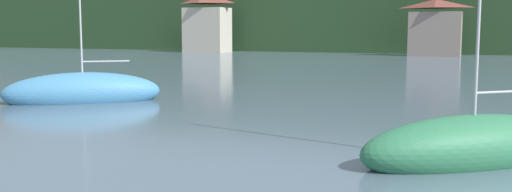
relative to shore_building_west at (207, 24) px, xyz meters
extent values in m
cube|color=#264223|center=(35.92, 32.95, 3.13)|extent=(352.00, 54.48, 15.50)
cube|color=#BCB29E|center=(0.00, 0.00, -1.01)|extent=(6.90, 4.59, 7.23)
cube|color=gray|center=(35.92, -0.54, -1.55)|extent=(6.96, 3.51, 6.13)
pyramid|color=brown|center=(35.92, -0.54, 2.66)|extent=(7.31, 3.69, 1.23)
ellipsoid|color=#2D754C|center=(42.67, -66.66, -4.20)|extent=(6.66, 6.16, 1.85)
cylinder|color=#ADADB2|center=(43.47, -65.97, -2.68)|extent=(1.65, 1.44, 0.08)
ellipsoid|color=teal|center=(23.80, -59.98, -4.15)|extent=(7.50, 6.78, 2.08)
cylinder|color=#ADADB2|center=(24.72, -59.23, -2.57)|extent=(1.88, 1.58, 0.08)
camera|label=1|loc=(42.96, -83.16, -0.95)|focal=39.60mm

